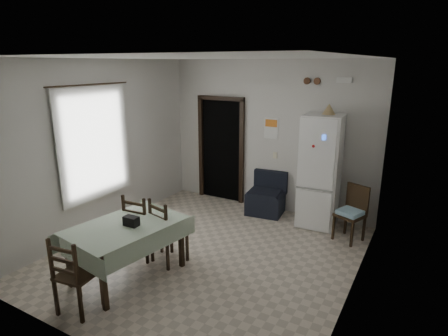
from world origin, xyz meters
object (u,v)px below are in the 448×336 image
dining_table (128,251)px  corner_chair (350,214)px  fridge (321,171)px  navy_seat (266,194)px  dining_chair_near_head (77,273)px  dining_chair_far_right (169,230)px  dining_chair_far_left (143,225)px

dining_table → corner_chair: bearing=56.7°
fridge → navy_seat: 1.18m
fridge → dining_chair_near_head: bearing=-118.3°
dining_chair_far_right → dining_chair_far_left: bearing=20.0°
dining_chair_far_right → dining_table: bearing=81.4°
navy_seat → dining_table: (-0.73, -2.98, -0.02)m
dining_chair_far_left → navy_seat: bearing=-115.1°
navy_seat → corner_chair: corner_chair is taller
dining_chair_near_head → dining_table: bearing=-96.2°
corner_chair → dining_table: corner_chair is taller
corner_chair → navy_seat: bearing=-171.7°
fridge → corner_chair: 0.91m
dining_table → dining_chair_near_head: size_ratio=1.51×
corner_chair → dining_chair_far_left: bearing=-120.2°
fridge → dining_chair_near_head: (-1.73, -3.82, -0.51)m
navy_seat → corner_chair: 1.70m
dining_table → dining_chair_far_left: (-0.20, 0.55, 0.12)m
corner_chair → dining_chair_far_left: 3.30m
dining_chair_far_left → dining_chair_far_right: dining_chair_far_left is taller
dining_chair_far_right → navy_seat: bearing=-87.9°
corner_chair → fridge: bearing=170.0°
dining_table → dining_chair_far_left: 0.59m
dining_table → dining_chair_near_head: 0.84m
fridge → dining_chair_near_head: size_ratio=2.05×
navy_seat → dining_chair_far_right: 2.44m
dining_chair_far_right → dining_chair_near_head: bearing=94.8°
corner_chair → dining_chair_far_left: (-2.58, -2.05, 0.04)m
fridge → dining_table: (-1.75, -2.98, -0.61)m
navy_seat → dining_table: size_ratio=0.54×
dining_chair_far_left → dining_chair_far_right: bearing=-177.8°
dining_chair_far_left → corner_chair: bearing=-145.7°
corner_chair → dining_table: 3.53m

